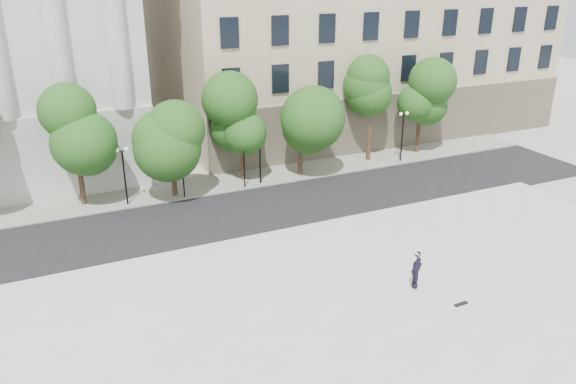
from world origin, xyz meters
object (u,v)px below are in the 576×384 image
object	(u,v)px
person_lying	(415,283)
traffic_light_east	(243,140)
traffic_light_west	(181,148)
skateboard	(461,304)

from	to	relation	value
person_lying	traffic_light_east	bearing A→B (deg)	69.56
traffic_light_west	traffic_light_east	bearing A→B (deg)	0.00
traffic_light_west	traffic_light_east	xyz separation A→B (m)	(4.49, 0.00, -0.05)
traffic_light_east	person_lying	size ratio (longest dim) A/B	2.20
person_lying	skateboard	world-z (taller)	person_lying
person_lying	skateboard	bearing A→B (deg)	-91.91
person_lying	skateboard	xyz separation A→B (m)	(1.08, -2.14, -0.22)
traffic_light_east	person_lying	xyz separation A→B (m)	(2.48, -17.08, -2.97)
person_lying	skateboard	distance (m)	2.40
traffic_light_east	skateboard	distance (m)	19.80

